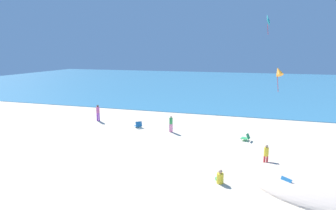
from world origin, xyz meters
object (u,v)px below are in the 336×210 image
at_px(kite_teal, 268,21).
at_px(kite_orange, 279,71).
at_px(beach_chair_far_left, 138,125).
at_px(person_0, 98,112).
at_px(person_2, 266,154).
at_px(person_4, 220,178).
at_px(person_3, 171,123).
at_px(beach_chair_near_camera, 287,183).
at_px(beach_chair_mid_beach, 246,137).

bearing_deg(kite_teal, kite_orange, -84.74).
distance_m(beach_chair_far_left, kite_orange, 13.19).
bearing_deg(beach_chair_far_left, kite_teal, -119.35).
bearing_deg(person_0, person_2, -120.73).
bearing_deg(person_4, person_3, 8.88).
bearing_deg(person_2, beach_chair_far_left, -107.85).
relative_size(beach_chair_far_left, person_4, 1.11).
bearing_deg(beach_chair_near_camera, person_4, 136.68).
xyz_separation_m(person_2, kite_teal, (-0.07, 7.83, 8.47)).
height_order(beach_chair_far_left, person_0, person_0).
relative_size(beach_chair_near_camera, person_4, 1.14).
relative_size(beach_chair_mid_beach, person_0, 0.46).
bearing_deg(person_3, kite_teal, -81.76).
bearing_deg(person_0, beach_chair_near_camera, -126.66).
distance_m(beach_chair_far_left, kite_teal, 14.15).
height_order(beach_chair_mid_beach, kite_teal, kite_teal).
bearing_deg(person_0, person_3, -107.72).
height_order(beach_chair_near_camera, beach_chair_mid_beach, beach_chair_near_camera).
bearing_deg(person_2, beach_chair_mid_beach, -154.62).
relative_size(person_4, kite_orange, 0.47).
relative_size(beach_chair_mid_beach, person_2, 0.54).
height_order(person_2, person_3, person_3).
distance_m(beach_chair_far_left, person_3, 3.34).
distance_m(beach_chair_mid_beach, person_3, 6.34).
bearing_deg(beach_chair_mid_beach, kite_orange, 134.05).
xyz_separation_m(person_2, person_4, (-2.41, -2.92, -0.52)).
distance_m(beach_chair_near_camera, person_4, 3.37).
xyz_separation_m(person_3, kite_teal, (7.47, 2.42, 8.45)).
xyz_separation_m(beach_chair_far_left, person_3, (3.25, -0.50, 0.58)).
bearing_deg(person_3, beach_chair_near_camera, -143.03).
bearing_deg(beach_chair_mid_beach, person_3, 9.30).
relative_size(beach_chair_far_left, kite_teal, 0.55).
xyz_separation_m(person_2, kite_orange, (0.50, 1.74, 4.85)).
relative_size(person_0, person_4, 2.13).
height_order(beach_chair_far_left, beach_chair_near_camera, beach_chair_near_camera).
bearing_deg(beach_chair_near_camera, beach_chair_mid_beach, 57.53).
bearing_deg(kite_teal, beach_chair_near_camera, -84.46).
bearing_deg(beach_chair_far_left, person_4, -176.04).
relative_size(beach_chair_mid_beach, kite_orange, 0.46).
height_order(beach_chair_mid_beach, person_3, person_3).
xyz_separation_m(beach_chair_mid_beach, person_0, (-14.31, 2.17, 0.68)).
distance_m(person_3, kite_orange, 10.06).
xyz_separation_m(person_3, kite_orange, (8.03, -3.67, 4.83)).
bearing_deg(beach_chair_far_left, beach_chair_near_camera, -165.44).
xyz_separation_m(beach_chair_near_camera, kite_orange, (-0.45, 4.32, 5.36)).
bearing_deg(person_3, beach_chair_mid_beach, -105.01).
bearing_deg(kite_orange, person_3, 155.43).
distance_m(beach_chair_mid_beach, kite_teal, 9.58).
height_order(beach_chair_near_camera, kite_orange, kite_orange).
xyz_separation_m(beach_chair_far_left, person_4, (8.37, -8.82, 0.04)).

